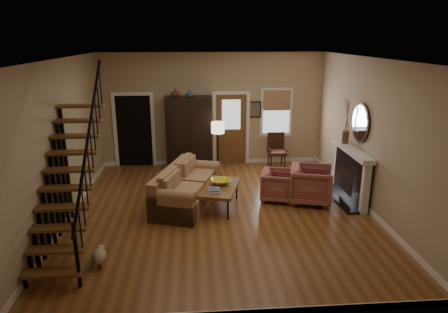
{
  "coord_description": "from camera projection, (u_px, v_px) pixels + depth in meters",
  "views": [
    {
      "loc": [
        -0.56,
        -8.1,
        3.73
      ],
      "look_at": [
        0.1,
        0.4,
        1.15
      ],
      "focal_mm": 32.0,
      "sensor_mm": 36.0,
      "label": 1
    }
  ],
  "objects": [
    {
      "name": "room",
      "position": [
        200.0,
        128.0,
        10.06
      ],
      "size": [
        7.0,
        7.33,
        3.3
      ],
      "color": "brown",
      "rests_on": "ground"
    },
    {
      "name": "vase_a",
      "position": [
        175.0,
        93.0,
        11.04
      ],
      "size": [
        0.24,
        0.24,
        0.25
      ],
      "primitive_type": "imported",
      "color": "#4C2619",
      "rests_on": "armoire"
    },
    {
      "name": "floor_lamp",
      "position": [
        218.0,
        150.0,
        10.8
      ],
      "size": [
        0.46,
        0.46,
        1.54
      ],
      "primitive_type": null,
      "rotation": [
        0.0,
        0.0,
        0.42
      ],
      "color": "black",
      "rests_on": "ground"
    },
    {
      "name": "coffee_table",
      "position": [
        219.0,
        197.0,
        8.98
      ],
      "size": [
        1.11,
        1.5,
        0.51
      ],
      "primitive_type": null,
      "rotation": [
        0.0,
        0.0,
        -0.27
      ],
      "color": "brown",
      "rests_on": "ground"
    },
    {
      "name": "dog",
      "position": [
        99.0,
        257.0,
        6.73
      ],
      "size": [
        0.29,
        0.44,
        0.3
      ],
      "primitive_type": null,
      "rotation": [
        0.0,
        0.0,
        0.12
      ],
      "color": "tan",
      "rests_on": "ground"
    },
    {
      "name": "bowl",
      "position": [
        221.0,
        181.0,
        9.04
      ],
      "size": [
        0.46,
        0.46,
        0.11
      ],
      "primitive_type": "imported",
      "color": "gold",
      "rests_on": "coffee_table"
    },
    {
      "name": "side_chair",
      "position": [
        277.0,
        151.0,
        11.65
      ],
      "size": [
        0.54,
        0.54,
        1.02
      ],
      "primitive_type": null,
      "color": "#361F11",
      "rests_on": "ground"
    },
    {
      "name": "sofa",
      "position": [
        187.0,
        187.0,
        9.09
      ],
      "size": [
        1.65,
        2.5,
        0.86
      ],
      "primitive_type": null,
      "rotation": [
        0.0,
        0.0,
        -0.31
      ],
      "color": "#A07449",
      "rests_on": "ground"
    },
    {
      "name": "armoire",
      "position": [
        189.0,
        133.0,
        11.5
      ],
      "size": [
        1.3,
        0.6,
        2.1
      ],
      "primitive_type": null,
      "color": "black",
      "rests_on": "ground"
    },
    {
      "name": "armchair_right",
      "position": [
        278.0,
        185.0,
        9.39
      ],
      "size": [
        0.96,
        0.94,
        0.71
      ],
      "primitive_type": "imported",
      "rotation": [
        0.0,
        0.0,
        1.3
      ],
      "color": "maroon",
      "rests_on": "ground"
    },
    {
      "name": "fireplace",
      "position": [
        352.0,
        169.0,
        9.34
      ],
      "size": [
        0.33,
        1.95,
        2.3
      ],
      "color": "black",
      "rests_on": "ground"
    },
    {
      "name": "vase_b",
      "position": [
        190.0,
        93.0,
        11.07
      ],
      "size": [
        0.2,
        0.2,
        0.21
      ],
      "primitive_type": "imported",
      "color": "#334C60",
      "rests_on": "armoire"
    },
    {
      "name": "staircase",
      "position": [
        67.0,
        164.0,
        6.94
      ],
      "size": [
        0.94,
        2.8,
        3.2
      ],
      "primitive_type": null,
      "color": "brown",
      "rests_on": "ground"
    },
    {
      "name": "books",
      "position": [
        214.0,
        190.0,
        8.6
      ],
      "size": [
        0.25,
        0.33,
        0.06
      ],
      "primitive_type": null,
      "color": "beige",
      "rests_on": "coffee_table"
    },
    {
      "name": "armchair_left",
      "position": [
        311.0,
        185.0,
        9.23
      ],
      "size": [
        1.17,
        1.15,
        0.86
      ],
      "primitive_type": "imported",
      "rotation": [
        0.0,
        0.0,
        1.28
      ],
      "color": "maroon",
      "rests_on": "ground"
    }
  ]
}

